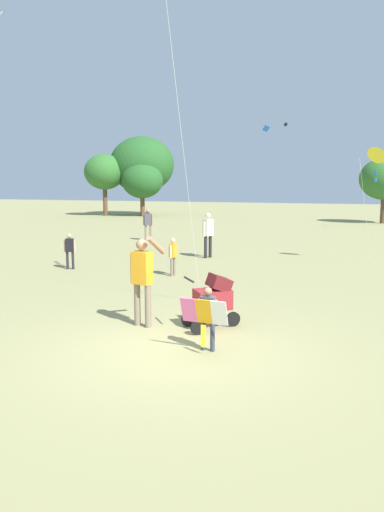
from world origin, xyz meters
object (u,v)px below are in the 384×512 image
Objects in this scene: child_with_butterfly_kite at (207,313)px; person_kid_running at (70,248)px; person_adult_flyer at (142,274)px; person_couple_left at (208,231)px; person_red_shirt at (148,222)px; stroller at (214,297)px; kite_orange_delta at (377,156)px; person_sitting_far at (173,254)px.

child_with_butterfly_kite is 0.93× the size of person_kid_running.
person_adult_flyer is (-1.56, 0.90, 0.38)m from child_with_butterfly_kite.
person_kid_running is (-3.35, -3.70, -0.30)m from person_couple_left.
person_couple_left is at bearing 99.61° from person_adult_flyer.
stroller is at bearing -60.30° from person_red_shirt.
child_with_butterfly_kite is 0.70× the size of person_red_shirt.
stroller is (-0.26, 1.21, -0.02)m from child_with_butterfly_kite.
kite_orange_delta is 10.84m from person_red_shirt.
person_sitting_far is at bearing 1.15° from person_kid_running.
child_with_butterfly_kite is 1.01× the size of stroller.
person_kid_running is at bearing 143.67° from stroller.
person_adult_flyer reaches higher than person_sitting_far.
person_sitting_far reaches higher than child_with_butterfly_kite.
kite_orange_delta is 6.14m from person_couple_left.
person_red_shirt is at bearing 118.32° from child_with_butterfly_kite.
person_red_shirt is at bearing 119.70° from stroller.
person_kid_running reaches higher than stroller.
child_with_butterfly_kite is at bearing -63.27° from person_sitting_far.
person_adult_flyer reaches higher than stroller.
person_kid_running reaches higher than person_sitting_far.
person_sitting_far is (-1.34, 4.85, -0.35)m from person_adult_flyer.
kite_orange_delta reaches higher than person_kid_running.
stroller is 5.25m from person_sitting_far.
person_red_shirt reaches higher than person_sitting_far.
person_sitting_far is (-2.90, 5.75, 0.03)m from child_with_butterfly_kite.
kite_orange_delta is at bearing 64.98° from person_adult_flyer.
person_red_shirt is at bearing 96.66° from person_kid_running.
person_adult_flyer is 0.45× the size of kite_orange_delta.
child_with_butterfly_kite is 0.64× the size of person_couple_left.
kite_orange_delta is at bearing 3.75° from person_couple_left.
person_red_shirt is (-6.99, 12.26, 0.27)m from stroller.
person_couple_left is 1.45× the size of person_kid_running.
person_red_shirt reaches higher than child_with_butterfly_kite.
child_with_butterfly_kite is 9.86m from person_couple_left.
person_couple_left is at bearing 47.84° from person_kid_running.
person_couple_left is at bearing 108.47° from stroller.
person_red_shirt is (-9.83, 3.72, -2.66)m from kite_orange_delta.
person_sitting_far is (4.36, -7.72, -0.23)m from person_red_shirt.
person_sitting_far is at bearing -88.45° from person_couple_left.
stroller is at bearing -108.35° from kite_orange_delta.
person_kid_running is at bearing -178.85° from person_sitting_far.
person_adult_flyer reaches higher than child_with_butterfly_kite.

